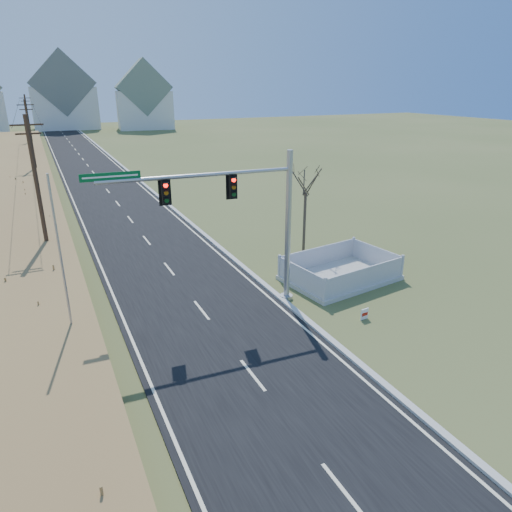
{
  "coord_description": "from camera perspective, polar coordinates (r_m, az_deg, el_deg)",
  "views": [
    {
      "loc": [
        -6.29,
        -15.49,
        10.62
      ],
      "look_at": [
        1.94,
        1.75,
        3.4
      ],
      "focal_mm": 32.0,
      "sensor_mm": 36.0,
      "label": 1
    }
  ],
  "objects": [
    {
      "name": "ground",
      "position": [
        19.8,
        -2.94,
        -11.75
      ],
      "size": [
        260.0,
        260.0,
        0.0
      ],
      "primitive_type": "plane",
      "color": "#4B5529",
      "rests_on": "ground"
    },
    {
      "name": "condo_n",
      "position": [
        127.79,
        -22.95,
        17.83
      ],
      "size": [
        15.27,
        10.2,
        18.54
      ],
      "color": "silver",
      "rests_on": "ground"
    },
    {
      "name": "condo_ne",
      "position": [
        122.4,
        -13.82,
        18.38
      ],
      "size": [
        14.12,
        10.51,
        16.52
      ],
      "rotation": [
        0.0,
        0.0,
        -0.1
      ],
      "color": "silver",
      "rests_on": "ground"
    },
    {
      "name": "fence_enclosure",
      "position": [
        26.83,
        10.45,
        -2.33
      ],
      "size": [
        6.67,
        5.02,
        1.4
      ],
      "rotation": [
        0.0,
        0.0,
        0.14
      ],
      "color": "#B7B5AD",
      "rests_on": "ground"
    },
    {
      "name": "utility_pole_near",
      "position": [
        31.06,
        -25.64,
        7.67
      ],
      "size": [
        1.8,
        0.26,
        9.0
      ],
      "color": "#422D1E",
      "rests_on": "ground"
    },
    {
      "name": "bare_tree",
      "position": [
        29.83,
        6.29,
        9.54
      ],
      "size": [
        2.3,
        2.3,
        6.09
      ],
      "color": "#4C3F33",
      "rests_on": "ground"
    },
    {
      "name": "road",
      "position": [
        66.63,
        -20.1,
        10.33
      ],
      "size": [
        8.0,
        180.0,
        0.06
      ],
      "primitive_type": "cube",
      "color": "black",
      "rests_on": "ground"
    },
    {
      "name": "curb",
      "position": [
        67.14,
        -16.55,
        10.85
      ],
      "size": [
        0.3,
        180.0,
        0.18
      ],
      "primitive_type": "cube",
      "color": "#B2AFA8",
      "rests_on": "ground"
    },
    {
      "name": "utility_pole_mid",
      "position": [
        60.78,
        -26.31,
        13.04
      ],
      "size": [
        1.8,
        0.26,
        9.0
      ],
      "color": "#422D1E",
      "rests_on": "ground"
    },
    {
      "name": "traffic_signal_mast",
      "position": [
        21.81,
        -0.44,
        4.95
      ],
      "size": [
        9.71,
        0.93,
        7.73
      ],
      "rotation": [
        0.0,
        0.0,
        -0.06
      ],
      "color": "#9EA0A5",
      "rests_on": "ground"
    },
    {
      "name": "utility_pole_far",
      "position": [
        90.68,
        -26.55,
        14.88
      ],
      "size": [
        1.8,
        0.26,
        9.0
      ],
      "color": "#422D1E",
      "rests_on": "ground"
    },
    {
      "name": "open_sign",
      "position": [
        22.62,
        13.4,
        -7.07
      ],
      "size": [
        0.45,
        0.1,
        0.55
      ],
      "rotation": [
        0.0,
        0.0,
        0.09
      ],
      "color": "white",
      "rests_on": "ground"
    },
    {
      "name": "flagpole",
      "position": [
        19.93,
        -22.73,
        -3.44
      ],
      "size": [
        0.34,
        0.34,
        7.54
      ],
      "color": "#B7B5AD",
      "rests_on": "ground"
    }
  ]
}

